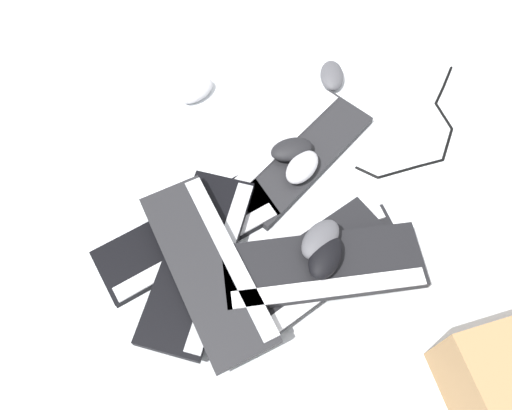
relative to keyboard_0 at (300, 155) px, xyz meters
name	(u,v)px	position (x,y,z in m)	size (l,w,h in m)	color
ground_plane	(281,216)	(-0.18, 0.00, -0.01)	(3.20, 3.20, 0.00)	silver
keyboard_0	(300,155)	(0.00, 0.00, 0.00)	(0.46, 0.32, 0.03)	#232326
keyboard_1	(188,235)	(-0.30, 0.20, 0.00)	(0.43, 0.41, 0.03)	black
keyboard_2	(311,259)	(-0.28, -0.09, 0.00)	(0.38, 0.45, 0.03)	black
keyboard_3	(199,259)	(-0.36, 0.15, 0.03)	(0.44, 0.16, 0.03)	black
keyboard_4	(306,273)	(-0.33, -0.09, 0.03)	(0.44, 0.39, 0.03)	black
keyboard_5	(208,266)	(-0.38, 0.12, 0.06)	(0.43, 0.41, 0.03)	#232326
keyboard_6	(323,267)	(-0.31, -0.13, 0.06)	(0.31, 0.46, 0.03)	black
mouse_0	(196,90)	(0.13, 0.33, 0.01)	(0.11, 0.07, 0.04)	#B7B7BC
mouse_1	(332,76)	(0.29, -0.02, 0.01)	(0.11, 0.07, 0.04)	#4C4C51
mouse_2	(292,149)	(-0.01, 0.02, 0.04)	(0.11, 0.07, 0.04)	black
mouse_3	(325,257)	(-0.31, -0.12, 0.10)	(0.11, 0.07, 0.04)	black
mouse_4	(320,239)	(-0.27, -0.10, 0.10)	(0.11, 0.07, 0.04)	#4C4C51
mouse_5	(302,167)	(-0.06, -0.02, 0.04)	(0.11, 0.07, 0.04)	#B7B7BC
cable_0	(427,133)	(0.17, -0.32, -0.01)	(0.45, 0.24, 0.01)	black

